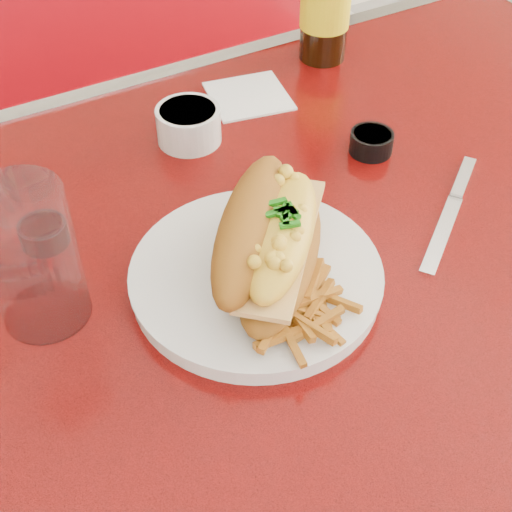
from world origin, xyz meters
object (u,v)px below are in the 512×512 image
diner_table (318,321)px  mac_hoagie (270,239)px  knife (454,202)px  sauce_cup_left (43,233)px  booth_bench_far (118,178)px  sauce_cup_right (371,141)px  gravy_ramekin (189,124)px  dinner_plate (256,277)px  water_tumbler (32,258)px  fork (280,233)px

diner_table → mac_hoagie: (-0.10, -0.04, 0.22)m
knife → sauce_cup_left: bearing=122.1°
booth_bench_far → sauce_cup_left: booth_bench_far is taller
sauce_cup_right → knife: (0.02, -0.13, -0.01)m
mac_hoagie → knife: bearing=-47.5°
mac_hoagie → gravy_ramekin: bearing=34.3°
gravy_ramekin → knife: gravy_ramekin is taller
dinner_plate → sauce_cup_right: sauce_cup_right is taller
diner_table → mac_hoagie: bearing=-157.9°
booth_bench_far → water_tumbler: bearing=-111.8°
gravy_ramekin → fork: bearing=-90.3°
mac_hoagie → knife: mac_hoagie is taller
dinner_plate → mac_hoagie: size_ratio=1.36×
water_tumbler → knife: bearing=-8.7°
mac_hoagie → sauce_cup_left: (-0.18, 0.17, -0.05)m
dinner_plate → knife: dinner_plate is taller
diner_table → sauce_cup_right: 0.24m
water_tumbler → knife: (0.46, -0.07, -0.07)m
booth_bench_far → mac_hoagie: (-0.10, -0.85, 0.54)m
gravy_ramekin → sauce_cup_right: 0.23m
sauce_cup_left → water_tumbler: water_tumbler is taller
diner_table → sauce_cup_right: bearing=36.2°
dinner_plate → fork: size_ratio=2.31×
sauce_cup_right → knife: sauce_cup_right is taller
diner_table → booth_bench_far: (0.00, 0.81, -0.32)m
knife → gravy_ramekin: bearing=91.8°
diner_table → fork: bearing=179.8°
mac_hoagie → fork: size_ratio=1.70×
fork → booth_bench_far: bearing=-37.3°
dinner_plate → fork: bearing=35.9°
gravy_ramekin → sauce_cup_left: 0.24m
fork → sauce_cup_right: 0.21m
knife → dinner_plate: bearing=143.0°
mac_hoagie → booth_bench_far: bearing=35.7°
gravy_ramekin → water_tumbler: size_ratio=0.65×
booth_bench_far → fork: (-0.06, -0.81, 0.50)m
sauce_cup_left → sauce_cup_right: 0.41m
diner_table → sauce_cup_left: sauce_cup_left is taller
fork → gravy_ramekin: bearing=-33.2°
water_tumbler → booth_bench_far: bearing=68.2°
booth_bench_far → knife: (0.15, -0.85, 0.49)m
booth_bench_far → sauce_cup_left: bearing=-112.6°
sauce_cup_left → sauce_cup_right: bearing=-5.3°
sauce_cup_right → water_tumbler: water_tumbler is taller
diner_table → knife: bearing=-14.4°
mac_hoagie → water_tumbler: size_ratio=1.56×
booth_bench_far → mac_hoagie: bearing=-96.6°
fork → water_tumbler: 0.26m
dinner_plate → knife: (0.26, -0.00, -0.01)m
dinner_plate → water_tumbler: size_ratio=2.12×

